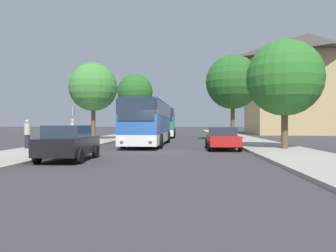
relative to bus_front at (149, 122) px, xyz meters
The scene contains 15 objects.
ground_plane 5.77m from the bus_front, 73.91° to the right, with size 300.00×300.00×0.00m, color #38383A.
sidewalk_left 7.79m from the bus_front, 136.11° to the right, with size 4.00×120.00×0.15m, color #A39E93.
sidewalk_right 10.16m from the bus_front, 31.74° to the right, with size 4.00×120.00×0.15m, color #A39E93.
building_right_background 35.81m from the bus_front, 51.47° to the left, with size 17.70×12.62×15.90m.
bus_front is the anchor object (origin of this frame).
bus_middle 15.78m from the bus_front, 89.73° to the left, with size 3.03×11.35×3.44m.
parked_car_left_curb 10.96m from the bus_front, 102.50° to the right, with size 2.05×3.98×1.59m.
parked_car_right_near 6.69m from the bus_front, 37.67° to the right, with size 2.06×4.05×1.44m.
bus_stop_sign 5.66m from the bus_front, 148.60° to the right, with size 0.08×0.45×2.73m.
pedestrian_waiting_near 5.76m from the bus_front, behind, with size 0.36×0.36×1.88m.
pedestrian_waiting_far 8.85m from the bus_front, 140.60° to the right, with size 0.36×0.36×1.76m.
tree_left_near 22.57m from the bus_front, 101.82° to the left, with size 5.09×5.09×8.66m.
tree_left_far 8.97m from the bus_front, 136.29° to the left, with size 4.60×4.60×7.32m.
tree_right_near 10.44m from the bus_front, 27.57° to the right, with size 4.64×4.64×6.63m.
tree_right_mid 10.97m from the bus_front, 43.67° to the left, with size 5.26×5.26×8.20m.
Camera 1 is at (1.47, -19.82, 1.67)m, focal length 35.00 mm.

